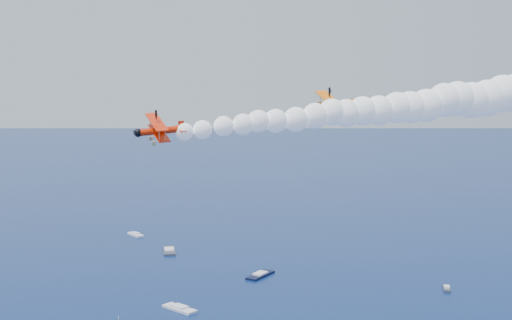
{
  "coord_description": "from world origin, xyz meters",
  "views": [
    {
      "loc": [
        -9.53,
        -81.78,
        63.74
      ],
      "look_at": [
        -3.92,
        13.66,
        53.06
      ],
      "focal_mm": 47.09,
      "sensor_mm": 36.0,
      "label": 1
    }
  ],
  "objects": [
    {
      "name": "smoke_trail_trail",
      "position": [
        16.18,
        13.16,
        60.64
      ],
      "size": [
        70.63,
        41.67,
        11.92
      ],
      "primitive_type": null,
      "rotation": [
        0.0,
        0.0,
        3.42
      ],
      "color": "white"
    },
    {
      "name": "biplane_lead",
      "position": [
        8.81,
        23.71,
        60.13
      ],
      "size": [
        9.62,
        11.4,
        8.32
      ],
      "primitive_type": null,
      "rotation": [
        -0.28,
        0.07,
        3.3
      ],
      "color": "#FF6B05"
    },
    {
      "name": "biplane_trail",
      "position": [
        -16.66,
        3.62,
        58.0
      ],
      "size": [
        8.37,
        9.73,
        6.59
      ],
      "primitive_type": null,
      "rotation": [
        -0.26,
        0.07,
        3.42
      ],
      "color": "red"
    },
    {
      "name": "spectator_boats",
      "position": [
        -1.02,
        99.71,
        0.35
      ],
      "size": [
        234.44,
        177.14,
        0.7
      ],
      "color": "black",
      "rests_on": "ground"
    }
  ]
}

